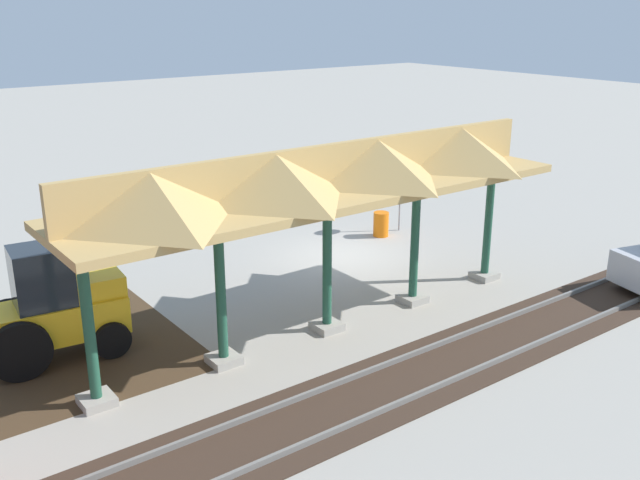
# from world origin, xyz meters

# --- Properties ---
(ground_plane) EXTENTS (120.00, 120.00, 0.00)m
(ground_plane) POSITION_xyz_m (0.00, 0.00, 0.00)
(ground_plane) COLOR #9E998E
(platform_canopy) EXTENTS (13.49, 3.20, 4.90)m
(platform_canopy) POSITION_xyz_m (3.93, 4.24, 4.15)
(platform_canopy) COLOR #9E998E
(platform_canopy) RESTS_ON ground
(rail_tracks) EXTENTS (60.00, 2.58, 0.15)m
(rail_tracks) POSITION_xyz_m (0.00, 7.42, 0.03)
(rail_tracks) COLOR slate
(rail_tracks) RESTS_ON ground
(stop_sign) EXTENTS (0.66, 0.43, 2.58)m
(stop_sign) POSITION_xyz_m (-3.49, -1.01, 1.86)
(stop_sign) COLOR gray
(stop_sign) RESTS_ON ground
(backhoe) EXTENTS (5.41, 1.99, 2.82)m
(backhoe) POSITION_xyz_m (10.13, 1.55, 1.26)
(backhoe) COLOR yellow
(backhoe) RESTS_ON ground
(traffic_barrel) EXTENTS (0.56, 0.56, 0.90)m
(traffic_barrel) POSITION_xyz_m (-2.47, -0.90, 0.45)
(traffic_barrel) COLOR orange
(traffic_barrel) RESTS_ON ground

